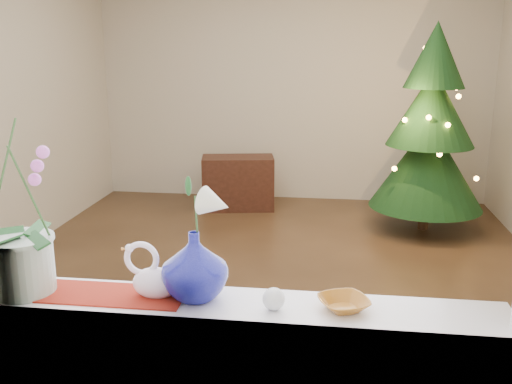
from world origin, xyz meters
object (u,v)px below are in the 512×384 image
Objects in this scene: amber_dish at (344,304)px; xmas_tree at (430,129)px; orchid_pot at (16,200)px; blue_vase at (194,261)px; swan at (155,271)px; side_table at (238,183)px; paperweight at (274,299)px.

xmas_tree is at bearing 77.11° from amber_dish.
orchid_pot is at bearing -117.72° from xmas_tree.
blue_vase reaches higher than amber_dish.
swan is 4.39m from side_table.
xmas_tree is (1.54, 3.83, -0.01)m from swan.
side_table is (-0.85, 4.35, -0.66)m from paperweight.
swan is 0.29× the size of side_table.
paperweight is 0.10× the size of side_table.
xmas_tree is 2.55× the size of side_table.
side_table is (-1.09, 4.32, -0.64)m from amber_dish.
blue_vase is (0.14, 0.01, 0.04)m from swan.
orchid_pot is at bearing -100.91° from side_table.
side_table is at bearing 101.05° from paperweight.
swan is 0.81× the size of blue_vase.
xmas_tree reaches higher than paperweight.
paperweight is 0.04× the size of xmas_tree.
swan is at bearing -94.49° from side_table.
blue_vase is at bearing -110.14° from xmas_tree.
amber_dish is (0.24, 0.03, -0.02)m from paperweight.
amber_dish is at bearing 0.70° from orchid_pot.
amber_dish is (0.66, -0.01, -0.08)m from swan.
xmas_tree is at bearing -23.80° from side_table.
paperweight is at bearing -106.05° from xmas_tree.
side_table is at bearing 104.11° from amber_dish.
amber_dish is 3.94m from xmas_tree.
amber_dish is at bearing -102.89° from xmas_tree.
amber_dish is at bearing -2.37° from blue_vase.
swan is at bearing -111.92° from xmas_tree.
blue_vase reaches higher than swan.
paperweight is at bearing -89.06° from side_table.
blue_vase is at bearing 3.25° from orchid_pot.
amber_dish is at bearing -1.60° from swan.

